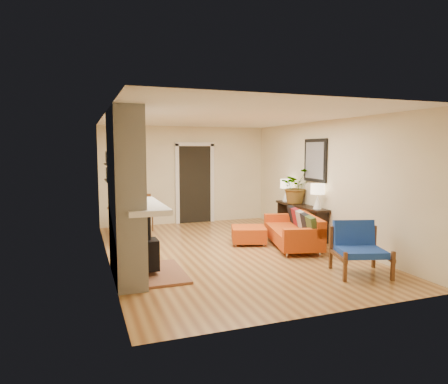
{
  "coord_description": "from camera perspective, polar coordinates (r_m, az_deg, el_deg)",
  "views": [
    {
      "loc": [
        -2.69,
        -7.2,
        2.0
      ],
      "look_at": [
        0.0,
        0.2,
        1.15
      ],
      "focal_mm": 32.0,
      "sensor_mm": 36.0,
      "label": 1
    }
  ],
  "objects": [
    {
      "name": "lamp_far",
      "position": [
        9.89,
        8.9,
        0.64
      ],
      "size": [
        0.3,
        0.3,
        0.54
      ],
      "color": "white",
      "rests_on": "console_table"
    },
    {
      "name": "console_table",
      "position": [
        9.34,
        10.93,
        -2.71
      ],
      "size": [
        0.34,
        1.85,
        0.72
      ],
      "color": "black",
      "rests_on": "ground"
    },
    {
      "name": "lamp_near",
      "position": [
        8.72,
        13.23,
        -0.17
      ],
      "size": [
        0.3,
        0.3,
        0.54
      ],
      "color": "white",
      "rests_on": "console_table"
    },
    {
      "name": "ottoman",
      "position": [
        8.53,
        3.55,
        -6.0
      ],
      "size": [
        0.89,
        0.89,
        0.36
      ],
      "color": "silver",
      "rests_on": "ground"
    },
    {
      "name": "sofa",
      "position": [
        8.41,
        10.17,
        -5.43
      ],
      "size": [
        1.24,
        2.01,
        0.74
      ],
      "color": "silver",
      "rests_on": "ground"
    },
    {
      "name": "houseplant",
      "position": [
        9.48,
        10.19,
        0.83
      ],
      "size": [
        0.86,
        0.79,
        0.82
      ],
      "primitive_type": "imported",
      "rotation": [
        0.0,
        0.0,
        0.22
      ],
      "color": "#1E5919",
      "rests_on": "console_table"
    },
    {
      "name": "blue_chair",
      "position": [
        6.88,
        18.6,
        -7.21
      ],
      "size": [
        0.98,
        0.97,
        0.83
      ],
      "color": "brown",
      "rests_on": "ground"
    },
    {
      "name": "fireplace",
      "position": [
        6.28,
        -13.55,
        -0.94
      ],
      "size": [
        1.09,
        1.68,
        2.6
      ],
      "color": "white",
      "rests_on": "ground"
    },
    {
      "name": "dining_table",
      "position": [
        9.11,
        -12.75,
        -2.64
      ],
      "size": [
        1.18,
        1.82,
        0.96
      ],
      "color": "brown",
      "rests_on": "ground"
    },
    {
      "name": "room_shell",
      "position": [
        10.4,
        -1.45,
        1.96
      ],
      "size": [
        6.5,
        6.5,
        6.5
      ],
      "color": "#B88747",
      "rests_on": "ground"
    }
  ]
}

